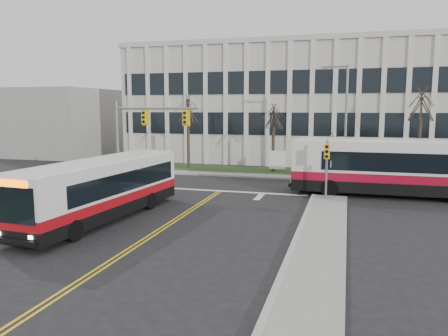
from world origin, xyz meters
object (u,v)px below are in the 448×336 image
streetlight (344,115)px  bus_cross (400,169)px  newspaper_box_blue (11,204)px  newspaper_box_red (33,197)px  directory_sign (277,160)px  bus_main (102,190)px

streetlight → bus_cross: bearing=-61.1°
newspaper_box_blue → newspaper_box_red: (-0.23, 1.97, 0.00)m
newspaper_box_red → bus_cross: bearing=3.6°
bus_cross → directory_sign: bearing=-130.8°
streetlight → bus_main: bearing=-124.4°
bus_cross → newspaper_box_blue: 23.54m
bus_cross → bus_main: bearing=-55.8°
bus_main → newspaper_box_red: 6.20m
directory_sign → bus_main: (-6.17, -18.42, 0.36)m
newspaper_box_blue → streetlight: bearing=47.2°
streetlight → newspaper_box_red: size_ratio=9.68×
directory_sign → bus_cross: size_ratio=0.15×
newspaper_box_blue → newspaper_box_red: bearing=99.0°
bus_main → bus_cross: 18.60m
directory_sign → bus_cross: bus_cross is taller
directory_sign → bus_cross: 12.23m
streetlight → newspaper_box_blue: (-17.30, -17.25, -4.72)m
newspaper_box_red → streetlight: bearing=22.7°
directory_sign → newspaper_box_red: 20.48m
bus_cross → newspaper_box_red: bearing=-67.9°
directory_sign → bus_main: size_ratio=0.17×
bus_main → newspaper_box_red: size_ratio=12.05×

